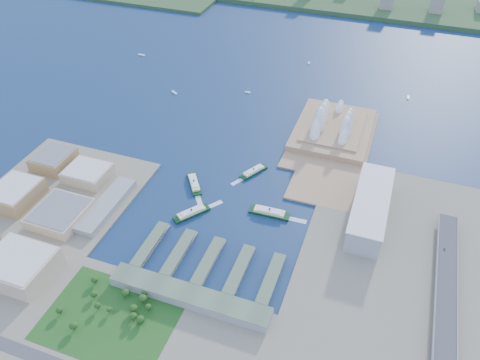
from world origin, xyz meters
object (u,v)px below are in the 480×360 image
at_px(ferry_c, 191,212).
at_px(car_c, 445,250).
at_px(ferry_d, 269,211).
at_px(toaster_building, 370,208).
at_px(ferry_a, 194,182).
at_px(ferry_b, 254,170).
at_px(opera_house, 335,118).

relative_size(ferry_c, car_c, 12.68).
bearing_deg(ferry_d, car_c, -92.53).
xyz_separation_m(toaster_building, ferry_a, (-263.91, -15.88, -15.38)).
relative_size(ferry_b, ferry_c, 0.90).
distance_m(opera_house, ferry_c, 316.78).
bearing_deg(ferry_b, ferry_a, -112.74).
height_order(opera_house, ferry_a, opera_house).
height_order(toaster_building, ferry_c, toaster_building).
xyz_separation_m(toaster_building, ferry_d, (-134.94, -38.72, -14.92)).
bearing_deg(ferry_a, ferry_b, 2.92).
bearing_deg(opera_house, car_c, -51.60).
bearing_deg(car_c, ferry_a, 176.06).
xyz_separation_m(toaster_building, car_c, (101.00, -41.02, -5.02)).
distance_m(ferry_b, car_c, 300.33).
distance_m(ferry_c, ferry_d, 112.12).
height_order(opera_house, ferry_c, opera_house).
bearing_deg(ferry_d, ferry_a, 77.99).
bearing_deg(ferry_a, ferry_c, -103.90).
relative_size(ferry_a, ferry_d, 0.92).
xyz_separation_m(opera_house, ferry_b, (-96.79, -155.81, -27.28)).
distance_m(opera_house, ferry_b, 185.44).
xyz_separation_m(opera_house, ferry_a, (-173.91, -215.88, -26.88)).
xyz_separation_m(toaster_building, ferry_b, (-186.79, 44.19, -15.78)).
height_order(ferry_a, ferry_c, ferry_c).
distance_m(ferry_b, ferry_d, 97.79).
relative_size(ferry_d, car_c, 13.49).
bearing_deg(ferry_d, ferry_c, 108.36).
bearing_deg(car_c, ferry_d, 179.44).
bearing_deg(toaster_building, ferry_d, -163.99).
xyz_separation_m(ferry_b, car_c, (287.79, -85.21, 10.77)).
distance_m(ferry_a, ferry_b, 97.76).
bearing_deg(ferry_c, ferry_d, -122.95).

